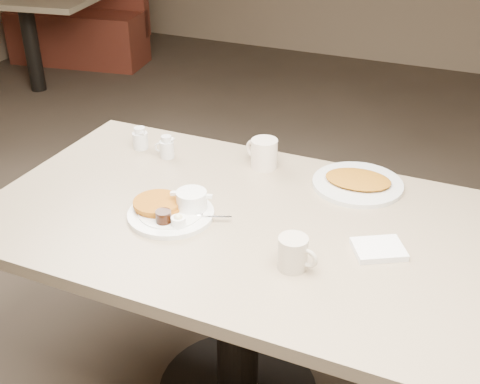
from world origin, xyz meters
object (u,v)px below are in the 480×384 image
at_px(main_plate, 173,209).
at_px(diner_table, 237,262).
at_px(creamer_left, 167,148).
at_px(coffee_mug_near, 294,253).
at_px(hash_plate, 358,182).
at_px(coffee_mug_far, 263,153).
at_px(booth_back_left, 74,16).
at_px(creamer_right, 140,139).

bearing_deg(main_plate, diner_table, 22.87).
height_order(main_plate, creamer_left, creamer_left).
relative_size(coffee_mug_near, hash_plate, 0.38).
bearing_deg(creamer_left, diner_table, -33.66).
distance_m(creamer_left, hash_plate, 0.66).
distance_m(main_plate, coffee_mug_far, 0.42).
height_order(main_plate, booth_back_left, booth_back_left).
height_order(creamer_left, booth_back_left, booth_back_left).
bearing_deg(booth_back_left, creamer_left, -47.09).
xyz_separation_m(diner_table, coffee_mug_far, (-0.05, 0.32, 0.22)).
relative_size(main_plate, coffee_mug_far, 2.43).
bearing_deg(hash_plate, diner_table, -131.26).
relative_size(diner_table, creamer_left, 18.75).
bearing_deg(creamer_right, creamer_left, -11.52).
height_order(hash_plate, booth_back_left, booth_back_left).
xyz_separation_m(creamer_left, hash_plate, (0.66, 0.06, -0.02)).
height_order(diner_table, hash_plate, hash_plate).
xyz_separation_m(main_plate, coffee_mug_far, (0.13, 0.40, 0.03)).
height_order(coffee_mug_far, creamer_right, coffee_mug_far).
xyz_separation_m(diner_table, booth_back_left, (-2.82, 2.87, -0.17)).
bearing_deg(main_plate, coffee_mug_near, -13.58).
bearing_deg(creamer_right, main_plate, -46.85).
relative_size(diner_table, booth_back_left, 0.97).
height_order(diner_table, coffee_mug_near, coffee_mug_near).
xyz_separation_m(diner_table, creamer_right, (-0.50, 0.28, 0.21)).
distance_m(coffee_mug_far, booth_back_left, 3.78).
bearing_deg(creamer_left, booth_back_left, 132.91).
distance_m(diner_table, main_plate, 0.27).
bearing_deg(diner_table, creamer_right, 151.04).
distance_m(creamer_right, booth_back_left, 3.49).
relative_size(coffee_mug_near, creamer_left, 1.44).
relative_size(creamer_left, hash_plate, 0.26).
bearing_deg(coffee_mug_near, diner_table, 143.73).
height_order(diner_table, creamer_right, creamer_right).
bearing_deg(booth_back_left, coffee_mug_near, -44.95).
bearing_deg(main_plate, booth_back_left, 131.89).
bearing_deg(diner_table, coffee_mug_far, 98.35).
bearing_deg(coffee_mug_near, coffee_mug_far, 119.68).
bearing_deg(coffee_mug_far, creamer_right, -174.61).
bearing_deg(coffee_mug_far, booth_back_left, 137.35).
bearing_deg(hash_plate, coffee_mug_near, -95.24).
xyz_separation_m(main_plate, creamer_left, (-0.21, 0.33, 0.01)).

